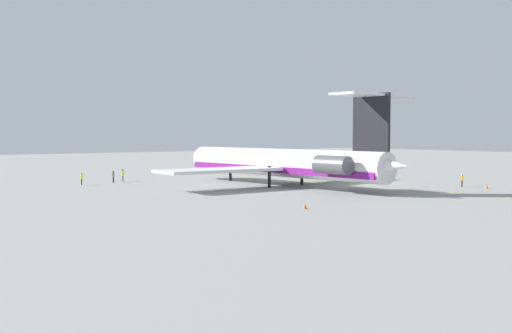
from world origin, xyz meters
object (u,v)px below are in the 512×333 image
Objects in this scene: ground_crew_near_nose at (123,174)px; ground_crew_near_tail at (462,179)px; main_jetliner at (286,163)px; ground_crew_starboard at (113,175)px; ground_crew_portside at (82,177)px; safety_cone_nose at (305,206)px; safety_cone_tail at (255,173)px; safety_cone_wingtip at (487,186)px.

ground_crew_near_tail is (-35.01, -32.12, -0.04)m from ground_crew_near_nose.
ground_crew_near_nose is at bearing 29.79° from main_jetliner.
ground_crew_starboard is at bearing -108.06° from ground_crew_near_nose.
ground_crew_near_nose is 2.64m from ground_crew_starboard.
ground_crew_near_tail reaches higher than ground_crew_portside.
main_jetliner is at bearing 175.19° from ground_crew_portside.
ground_crew_portside is at bearing 11.42° from safety_cone_nose.
ground_crew_portside is (18.03, 21.13, -2.07)m from main_jetliner.
ground_crew_portside is at bearing 167.56° from ground_crew_near_tail.
safety_cone_nose is at bearing -143.97° from ground_crew_near_tail.
ground_crew_near_tail is 32.09m from safety_cone_nose.
ground_crew_portside is 5.09m from ground_crew_starboard.
ground_crew_starboard is (33.47, 34.26, 0.01)m from ground_crew_near_tail.
safety_cone_nose is (-38.41, -2.56, -0.83)m from ground_crew_starboard.
ground_crew_near_nose reaches higher than ground_crew_portside.
ground_crew_near_tail is 0.99× the size of ground_crew_starboard.
safety_cone_tail is at bearing 37.31° from ground_crew_near_nose.
main_jetliner is 23.84m from safety_cone_nose.
ground_crew_near_tail is (-14.44, -18.12, -2.07)m from main_jetliner.
main_jetliner is 72.45× the size of safety_cone_tail.
ground_crew_starboard is at bearing 162.83° from ground_crew_near_tail.
ground_crew_near_nose is 1.03× the size of ground_crew_starboard.
main_jetliner is 24.96m from ground_crew_near_nose.
ground_crew_starboard is (19.03, 16.14, -2.06)m from main_jetliner.
main_jetliner reaches higher than safety_cone_wingtip.
safety_cone_nose is (-19.39, 13.57, -2.89)m from main_jetliner.
ground_crew_portside reaches higher than safety_cone_wingtip.
ground_crew_starboard is 3.17× the size of safety_cone_nose.
main_jetliner is 72.45× the size of safety_cone_nose.
safety_cone_nose is at bearing 137.09° from ground_crew_portside.
safety_cone_nose is 1.00× the size of safety_cone_tail.
safety_cone_tail is at bearing 129.38° from ground_crew_near_tail.
ground_crew_near_tail is at bearing -151.67° from ground_crew_starboard.
ground_crew_portside is at bearing 83.96° from ground_crew_starboard.
ground_crew_portside reaches higher than safety_cone_nose.
ground_crew_near_nose is at bearing -124.72° from ground_crew_portside.
ground_crew_portside is 3.13× the size of safety_cone_tail.
ground_crew_starboard is (1.00, -4.99, 0.02)m from ground_crew_portside.
ground_crew_near_nose is 7.57m from ground_crew_portside.
ground_crew_near_nose reaches higher than safety_cone_nose.
ground_crew_starboard reaches higher than ground_crew_portside.
safety_cone_nose is 47.06m from safety_cone_tail.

